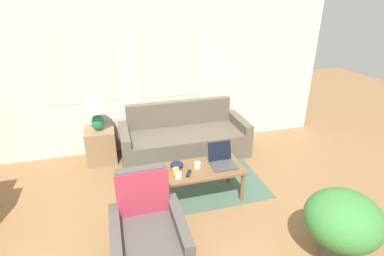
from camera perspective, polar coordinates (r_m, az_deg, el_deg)
wall_back at (r=5.00m, az=-11.10°, el=9.91°), size 6.76×0.06×2.60m
rug at (r=4.61m, az=-0.55°, el=-8.57°), size 1.94×1.82×0.01m
couch at (r=5.07m, az=-1.56°, el=-2.09°), size 2.09×0.83×0.84m
armchair at (r=3.19m, az=-8.24°, el=-20.38°), size 0.71×0.78×0.93m
side_table at (r=5.03m, az=-16.91°, el=-3.19°), size 0.45×0.45×0.55m
table_lamp at (r=4.79m, az=-17.83°, el=3.70°), size 0.38×0.38×0.55m
coffee_table at (r=3.92m, az=1.76°, el=-8.24°), size 1.08×0.54×0.45m
laptop at (r=3.96m, az=5.73°, el=-6.08°), size 0.32×0.33×0.27m
cup_navy at (r=3.87m, az=1.02°, el=-7.10°), size 0.08×0.08×0.08m
cup_yellow at (r=3.75m, az=-3.09°, el=-8.21°), size 0.08×0.08×0.08m
cup_white at (r=3.68m, az=-2.61°, el=-8.98°), size 0.08×0.08×0.08m
snack_bowl at (r=3.89m, az=-2.91°, el=-6.98°), size 0.17×0.17×0.07m
tv_remote at (r=3.76m, az=-0.64°, el=-8.63°), size 0.11×0.15×0.02m
potted_plant at (r=3.40m, az=26.77°, el=-15.55°), size 0.74×0.74×0.76m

